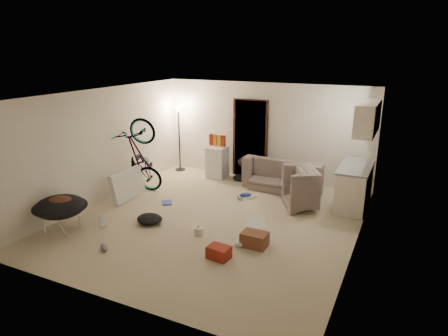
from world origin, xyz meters
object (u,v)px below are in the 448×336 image
at_px(bicycle, 141,172).
at_px(saucer_chair, 61,211).
at_px(juicer, 199,231).
at_px(kitchen_counter, 354,187).
at_px(tv_box, 127,185).
at_px(sofa, 284,177).
at_px(floor_lamp, 179,124).
at_px(drink_case_a, 254,239).
at_px(mini_fridge, 217,162).
at_px(armchair, 315,193).
at_px(drink_case_b, 219,252).

xyz_separation_m(bicycle, saucer_chair, (0.00, -2.45, -0.07)).
bearing_deg(juicer, kitchen_counter, 49.54).
relative_size(tv_box, juicer, 4.46).
distance_m(sofa, juicer, 3.27).
distance_m(floor_lamp, drink_case_a, 5.03).
distance_m(mini_fridge, drink_case_a, 4.01).
xyz_separation_m(kitchen_counter, sofa, (-1.71, 0.45, -0.16)).
xyz_separation_m(armchair, saucer_chair, (-3.98, -3.29, 0.10)).
bearing_deg(kitchen_counter, bicycle, -165.00).
xyz_separation_m(floor_lamp, bicycle, (0.10, -1.92, -0.82)).
distance_m(sofa, saucer_chair, 5.14).
distance_m(floor_lamp, armchair, 4.33).
distance_m(bicycle, tv_box, 0.54).
height_order(floor_lamp, saucer_chair, floor_lamp).
bearing_deg(kitchen_counter, mini_fridge, 171.32).
distance_m(bicycle, mini_fridge, 2.14).
height_order(armchair, mini_fridge, mini_fridge).
bearing_deg(sofa, juicer, 79.76).
distance_m(mini_fridge, drink_case_b, 4.36).
height_order(bicycle, juicer, bicycle).
bearing_deg(mini_fridge, saucer_chair, -105.35).
height_order(floor_lamp, tv_box, floor_lamp).
xyz_separation_m(sofa, mini_fridge, (-1.89, 0.10, 0.13)).
distance_m(bicycle, drink_case_a, 3.76).
xyz_separation_m(mini_fridge, drink_case_a, (2.34, -3.24, -0.28)).
distance_m(kitchen_counter, tv_box, 5.06).
distance_m(bicycle, drink_case_b, 3.74).
bearing_deg(floor_lamp, drink_case_b, -51.27).
height_order(floor_lamp, mini_fridge, floor_lamp).
height_order(saucer_chair, tv_box, saucer_chair).
bearing_deg(tv_box, kitchen_counter, 20.16).
bearing_deg(drink_case_b, tv_box, 160.09).
height_order(drink_case_a, juicer, drink_case_a).
relative_size(saucer_chair, drink_case_b, 2.72).
height_order(saucer_chair, juicer, saucer_chair).
distance_m(armchair, mini_fridge, 3.01).
distance_m(kitchen_counter, juicer, 3.63).
bearing_deg(sofa, mini_fridge, -2.08).
bearing_deg(drink_case_a, sofa, 99.50).
height_order(mini_fridge, tv_box, mini_fridge).
bearing_deg(floor_lamp, saucer_chair, -88.69).
bearing_deg(floor_lamp, mini_fridge, -4.67).
height_order(sofa, juicer, sofa).
bearing_deg(drink_case_b, drink_case_a, 66.25).
bearing_deg(drink_case_b, armchair, 79.72).
bearing_deg(kitchen_counter, drink_case_b, -116.20).
distance_m(floor_lamp, kitchen_counter, 4.95).
xyz_separation_m(mini_fridge, juicer, (1.26, -3.30, -0.32)).
xyz_separation_m(sofa, saucer_chair, (-3.02, -4.16, 0.13)).
height_order(floor_lamp, bicycle, floor_lamp).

